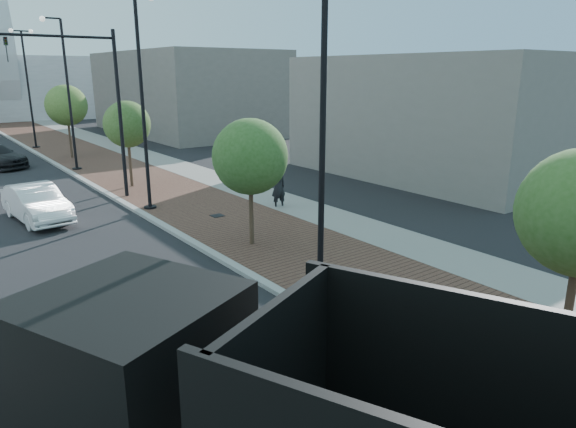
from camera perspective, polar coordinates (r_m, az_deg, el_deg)
sidewalk at (r=41.94m, az=-20.63°, el=6.25°), size 7.00×140.00×0.12m
concrete_strip at (r=42.75m, az=-17.15°, el=6.72°), size 2.40×140.00×0.13m
curb at (r=41.13m, az=-25.30°, el=5.60°), size 0.30×140.00×0.14m
white_sedan at (r=24.13m, az=-26.12°, el=1.09°), size 2.08×4.78×1.53m
pedestrian at (r=23.50m, az=-1.08°, el=2.99°), size 0.77×0.52×2.04m
streetlight_1 at (r=13.08m, az=3.45°, el=7.66°), size 1.44×0.56×9.21m
streetlight_2 at (r=23.52m, az=-15.83°, el=11.79°), size 1.72×0.56×9.28m
streetlight_3 at (r=34.97m, az=-23.24°, el=11.40°), size 1.44×0.56×9.21m
streetlight_4 at (r=46.70m, az=-26.83°, el=12.33°), size 1.72×0.56×9.28m
traffic_mast at (r=26.06m, az=-20.19°, el=12.11°), size 5.09×0.20×8.00m
tree_1 at (r=17.93m, az=-4.13°, el=6.35°), size 2.64×2.64×4.60m
tree_2 at (r=28.69m, az=-17.35°, el=9.47°), size 2.47×2.44×4.66m
tree_3 at (r=40.15m, az=-23.31°, el=11.00°), size 2.85×2.85×5.24m
commercial_block_ne at (r=55.36m, az=-11.35°, el=13.06°), size 12.00×22.00×8.00m
commercial_block_e at (r=32.73m, az=16.01°, el=10.36°), size 10.00×16.00×7.00m
utility_cover_1 at (r=14.27m, az=14.45°, el=-9.84°), size 0.50×0.50×0.02m
utility_cover_2 at (r=22.33m, az=-7.85°, el=-0.18°), size 0.50×0.50×0.02m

